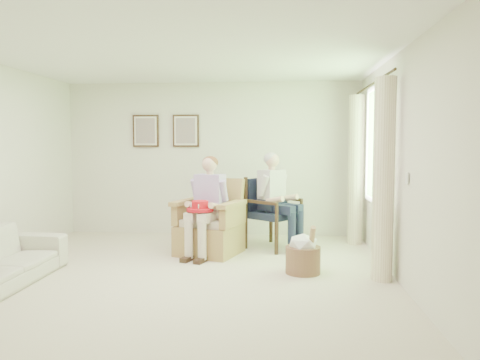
{
  "coord_description": "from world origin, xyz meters",
  "views": [
    {
      "loc": [
        1.16,
        -5.19,
        1.56
      ],
      "look_at": [
        0.6,
        1.35,
        1.05
      ],
      "focal_mm": 35.0,
      "sensor_mm": 36.0,
      "label": 1
    }
  ],
  "objects_px": {
    "person_wicker": "(208,199)",
    "person_dark": "(274,193)",
    "wood_armchair": "(274,209)",
    "red_hat": "(200,207)",
    "hatbox": "(303,254)",
    "wicker_armchair": "(210,230)"
  },
  "relations": [
    {
      "from": "person_wicker",
      "to": "person_dark",
      "type": "xyz_separation_m",
      "value": [
        0.9,
        0.48,
        0.03
      ]
    },
    {
      "from": "wood_armchair",
      "to": "person_wicker",
      "type": "bearing_deg",
      "value": 162.41
    },
    {
      "from": "person_dark",
      "to": "red_hat",
      "type": "relative_size",
      "value": 3.86
    },
    {
      "from": "hatbox",
      "to": "person_wicker",
      "type": "bearing_deg",
      "value": 148.15
    },
    {
      "from": "wicker_armchair",
      "to": "person_wicker",
      "type": "bearing_deg",
      "value": -72.03
    },
    {
      "from": "wood_armchair",
      "to": "person_dark",
      "type": "xyz_separation_m",
      "value": [
        -0.0,
        -0.17,
        0.26
      ]
    },
    {
      "from": "person_wicker",
      "to": "person_dark",
      "type": "relative_size",
      "value": 0.97
    },
    {
      "from": "wood_armchair",
      "to": "hatbox",
      "type": "relative_size",
      "value": 1.69
    },
    {
      "from": "wood_armchair",
      "to": "person_dark",
      "type": "relative_size",
      "value": 0.74
    },
    {
      "from": "person_wicker",
      "to": "wicker_armchair",
      "type": "bearing_deg",
      "value": 107.97
    },
    {
      "from": "wicker_armchair",
      "to": "red_hat",
      "type": "height_order",
      "value": "wicker_armchair"
    },
    {
      "from": "wood_armchair",
      "to": "hatbox",
      "type": "height_order",
      "value": "wood_armchair"
    },
    {
      "from": "red_hat",
      "to": "person_wicker",
      "type": "bearing_deg",
      "value": 67.35
    },
    {
      "from": "wicker_armchair",
      "to": "hatbox",
      "type": "distance_m",
      "value": 1.58
    },
    {
      "from": "wicker_armchair",
      "to": "wood_armchair",
      "type": "bearing_deg",
      "value": 47.56
    },
    {
      "from": "wicker_armchair",
      "to": "hatbox",
      "type": "relative_size",
      "value": 1.72
    },
    {
      "from": "wicker_armchair",
      "to": "person_dark",
      "type": "bearing_deg",
      "value": 38.65
    },
    {
      "from": "wood_armchair",
      "to": "person_wicker",
      "type": "xyz_separation_m",
      "value": [
        -0.9,
        -0.65,
        0.23
      ]
    },
    {
      "from": "wicker_armchair",
      "to": "wood_armchair",
      "type": "relative_size",
      "value": 1.02
    },
    {
      "from": "wicker_armchair",
      "to": "person_dark",
      "type": "xyz_separation_m",
      "value": [
        0.9,
        0.34,
        0.49
      ]
    },
    {
      "from": "red_hat",
      "to": "hatbox",
      "type": "distance_m",
      "value": 1.56
    },
    {
      "from": "wood_armchair",
      "to": "hatbox",
      "type": "xyz_separation_m",
      "value": [
        0.38,
        -1.44,
        -0.33
      ]
    }
  ]
}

